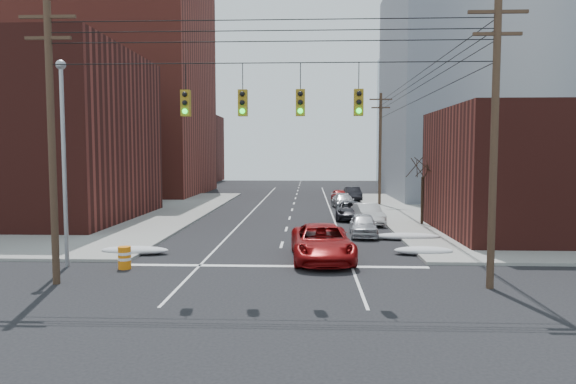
# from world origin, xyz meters

# --- Properties ---
(ground) EXTENTS (160.00, 160.00, 0.00)m
(ground) POSITION_xyz_m (0.00, 0.00, 0.00)
(ground) COLOR black
(ground) RESTS_ON ground
(building_brick_tall) EXTENTS (24.00, 20.00, 30.00)m
(building_brick_tall) POSITION_xyz_m (-24.00, 48.00, 15.00)
(building_brick_tall) COLOR maroon
(building_brick_tall) RESTS_ON ground
(building_brick_near) EXTENTS (20.00, 16.00, 13.00)m
(building_brick_near) POSITION_xyz_m (-22.00, 22.00, 6.50)
(building_brick_near) COLOR #461915
(building_brick_near) RESTS_ON ground
(building_brick_far) EXTENTS (22.00, 18.00, 12.00)m
(building_brick_far) POSITION_xyz_m (-26.00, 74.00, 6.00)
(building_brick_far) COLOR #461915
(building_brick_far) RESTS_ON ground
(building_office) EXTENTS (22.00, 20.00, 25.00)m
(building_office) POSITION_xyz_m (22.00, 44.00, 12.50)
(building_office) COLOR gray
(building_office) RESTS_ON ground
(building_glass) EXTENTS (20.00, 18.00, 22.00)m
(building_glass) POSITION_xyz_m (24.00, 70.00, 11.00)
(building_glass) COLOR gray
(building_glass) RESTS_ON ground
(building_storefront) EXTENTS (16.00, 12.00, 8.00)m
(building_storefront) POSITION_xyz_m (18.00, 16.00, 4.00)
(building_storefront) COLOR #461915
(building_storefront) RESTS_ON ground
(utility_pole_left) EXTENTS (2.20, 0.28, 11.00)m
(utility_pole_left) POSITION_xyz_m (-8.50, 3.00, 5.78)
(utility_pole_left) COLOR #473323
(utility_pole_left) RESTS_ON ground
(utility_pole_right) EXTENTS (2.20, 0.28, 11.00)m
(utility_pole_right) POSITION_xyz_m (8.50, 3.00, 5.78)
(utility_pole_right) COLOR #473323
(utility_pole_right) RESTS_ON ground
(utility_pole_far) EXTENTS (2.20, 0.28, 11.00)m
(utility_pole_far) POSITION_xyz_m (8.50, 34.00, 5.78)
(utility_pole_far) COLOR #473323
(utility_pole_far) RESTS_ON ground
(traffic_signals) EXTENTS (17.00, 0.42, 2.02)m
(traffic_signals) POSITION_xyz_m (0.10, 2.97, 7.17)
(traffic_signals) COLOR black
(traffic_signals) RESTS_ON ground
(street_light) EXTENTS (0.44, 0.44, 9.32)m
(street_light) POSITION_xyz_m (-9.50, 6.00, 5.54)
(street_light) COLOR gray
(street_light) RESTS_ON ground
(bare_tree) EXTENTS (2.09, 2.20, 4.93)m
(bare_tree) POSITION_xyz_m (9.59, 20.00, 2.32)
(bare_tree) COLOR black
(bare_tree) RESTS_ON ground
(snow_nw) EXTENTS (3.50, 1.08, 0.42)m
(snow_nw) POSITION_xyz_m (-7.40, 9.00, 0.21)
(snow_nw) COLOR silver
(snow_nw) RESTS_ON ground
(snow_ne) EXTENTS (3.00, 1.08, 0.42)m
(snow_ne) POSITION_xyz_m (7.40, 9.50, 0.21)
(snow_ne) COLOR silver
(snow_ne) RESTS_ON ground
(snow_east_far) EXTENTS (4.00, 1.08, 0.42)m
(snow_east_far) POSITION_xyz_m (7.40, 14.00, 0.21)
(snow_east_far) COLOR silver
(snow_east_far) RESTS_ON ground
(red_pickup) EXTENTS (3.20, 6.32, 1.71)m
(red_pickup) POSITION_xyz_m (2.18, 8.00, 0.86)
(red_pickup) COLOR maroon
(red_pickup) RESTS_ON ground
(parked_car_a) EXTENTS (1.85, 4.21, 1.41)m
(parked_car_a) POSITION_xyz_m (4.94, 15.27, 0.70)
(parked_car_a) COLOR #B8B8BE
(parked_car_a) RESTS_ON ground
(parked_car_b) EXTENTS (2.19, 4.72, 1.50)m
(parked_car_b) POSITION_xyz_m (5.86, 20.74, 0.75)
(parked_car_b) COLOR silver
(parked_car_b) RESTS_ON ground
(parked_car_c) EXTENTS (2.57, 5.13, 1.39)m
(parked_car_c) POSITION_xyz_m (4.80, 23.52, 0.70)
(parked_car_c) COLOR black
(parked_car_c) RESTS_ON ground
(parked_car_d) EXTENTS (2.42, 4.77, 1.33)m
(parked_car_d) POSITION_xyz_m (4.80, 31.43, 0.66)
(parked_car_d) COLOR #A6A7AB
(parked_car_d) RESTS_ON ground
(parked_car_e) EXTENTS (1.82, 3.97, 1.32)m
(parked_car_e) POSITION_xyz_m (4.80, 37.97, 0.66)
(parked_car_e) COLOR maroon
(parked_car_e) RESTS_ON ground
(parked_car_f) EXTENTS (1.78, 4.49, 1.45)m
(parked_car_f) POSITION_xyz_m (6.40, 40.15, 0.73)
(parked_car_f) COLOR black
(parked_car_f) RESTS_ON ground
(lot_car_a) EXTENTS (4.74, 2.23, 1.50)m
(lot_car_a) POSITION_xyz_m (-15.64, 21.83, 0.90)
(lot_car_a) COLOR white
(lot_car_a) RESTS_ON sidewalk_nw
(lot_car_b) EXTENTS (6.05, 4.18, 1.53)m
(lot_car_b) POSITION_xyz_m (-15.16, 29.04, 0.92)
(lot_car_b) COLOR #B2B3B7
(lot_car_b) RESTS_ON sidewalk_nw
(lot_car_c) EXTENTS (4.57, 3.00, 1.23)m
(lot_car_c) POSITION_xyz_m (-18.68, 22.77, 0.77)
(lot_car_c) COLOR black
(lot_car_c) RESTS_ON sidewalk_nw
(lot_car_d) EXTENTS (4.91, 3.41, 1.55)m
(lot_car_d) POSITION_xyz_m (-17.31, 30.97, 0.93)
(lot_car_d) COLOR silver
(lot_car_d) RESTS_ON sidewalk_nw
(construction_barrel) EXTENTS (0.71, 0.71, 1.01)m
(construction_barrel) POSITION_xyz_m (-6.73, 5.70, 0.52)
(construction_barrel) COLOR orange
(construction_barrel) RESTS_ON ground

